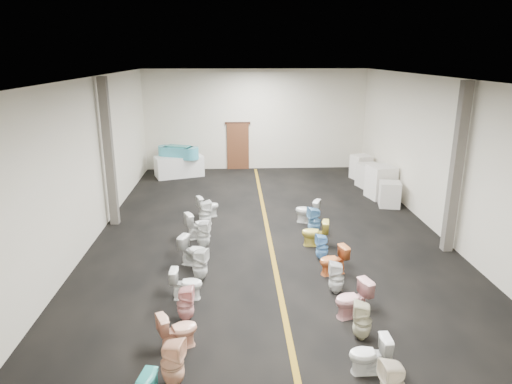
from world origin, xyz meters
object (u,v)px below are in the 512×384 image
toilet_left_10 (208,206)px  toilet_right_7 (315,233)px  appliance_crate_b (381,182)px  toilet_right_5 (333,260)px  appliance_crate_c (369,176)px  toilet_left_5 (200,264)px  toilet_left_8 (199,225)px  toilet_left_3 (185,304)px  toilet_left_6 (194,251)px  toilet_right_6 (322,247)px  toilet_right_9 (307,211)px  toilet_left_1 (173,363)px  appliance_crate_d (361,167)px  toilet_right_4 (336,278)px  toilet_left_2 (178,330)px  appliance_crate_a (390,194)px  toilet_right_1 (369,355)px  toilet_left_9 (205,214)px  toilet_right_3 (353,299)px  bathtub (178,152)px  toilet_right_8 (314,221)px  display_table (179,166)px  toilet_left_7 (203,235)px  toilet_left_4 (187,284)px  toilet_right_2 (362,321)px

toilet_left_10 → toilet_right_7: bearing=-150.2°
appliance_crate_b → toilet_right_5: 6.72m
appliance_crate_b → appliance_crate_c: (0.00, 1.44, -0.14)m
toilet_left_5 → toilet_left_8: size_ratio=1.01×
toilet_left_3 → toilet_left_5: bearing=-3.1°
toilet_left_6 → toilet_right_6: size_ratio=1.09×
toilet_right_9 → toilet_left_1: bearing=0.3°
appliance_crate_d → toilet_right_4: size_ratio=1.36×
appliance_crate_b → toilet_left_2: bearing=-126.4°
appliance_crate_a → toilet_right_1: 9.13m
appliance_crate_c → toilet_right_7: (-3.18, -5.72, -0.09)m
toilet_left_9 → toilet_left_10: 0.90m
toilet_right_3 → toilet_right_7: toilet_right_3 is taller
toilet_left_2 → toilet_right_9: toilet_right_9 is taller
bathtub → toilet_right_4: (4.62, -10.43, -0.70)m
toilet_left_3 → toilet_right_1: size_ratio=1.09×
toilet_left_1 → toilet_left_3: bearing=12.0°
toilet_right_8 → toilet_left_6: bearing=-72.4°
bathtub → toilet_right_7: bathtub is taller
toilet_right_4 → toilet_right_6: size_ratio=1.07×
toilet_left_10 → appliance_crate_a: bearing=-104.2°
appliance_crate_b → toilet_right_7: (-3.18, -4.28, -0.23)m
toilet_right_8 → toilet_left_1: bearing=-39.8°
display_table → toilet_right_6: 9.87m
toilet_left_2 → toilet_left_7: bearing=-26.7°
display_table → toilet_left_6: display_table is taller
toilet_left_10 → toilet_right_7: (3.08, -2.51, 0.02)m
toilet_left_1 → toilet_right_3: (3.37, 1.86, -0.03)m
toilet_left_3 → toilet_left_10: size_ratio=1.04×
toilet_right_5 → toilet_left_9: bearing=-151.2°
toilet_right_7 → toilet_left_2: bearing=-25.4°
display_table → toilet_left_2: size_ratio=2.77×
toilet_left_2 → toilet_right_6: 4.82m
display_table → appliance_crate_c: bearing=-15.0°
toilet_right_6 → toilet_right_7: 0.92m
toilet_left_1 → toilet_left_4: 2.74m
bathtub → toilet_left_8: bearing=-57.9°
toilet_left_2 → toilet_right_4: size_ratio=0.96×
toilet_left_7 → toilet_left_8: size_ratio=1.01×
toilet_left_4 → toilet_left_9: toilet_left_9 is taller
toilet_right_6 → bathtub: bearing=-155.9°
toilet_right_1 → toilet_right_7: toilet_right_7 is taller
appliance_crate_b → toilet_right_2: (-3.06, -8.63, -0.22)m
toilet_right_3 → toilet_right_6: toilet_right_3 is taller
toilet_left_10 → toilet_right_8: size_ratio=0.86×
toilet_left_2 → appliance_crate_a: bearing=-64.2°
toilet_left_9 → toilet_right_4: size_ratio=1.11×
toilet_left_7 → toilet_left_9: 1.63m
appliance_crate_d → toilet_right_9: bearing=-121.0°
toilet_left_7 → toilet_right_5: size_ratio=1.11×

